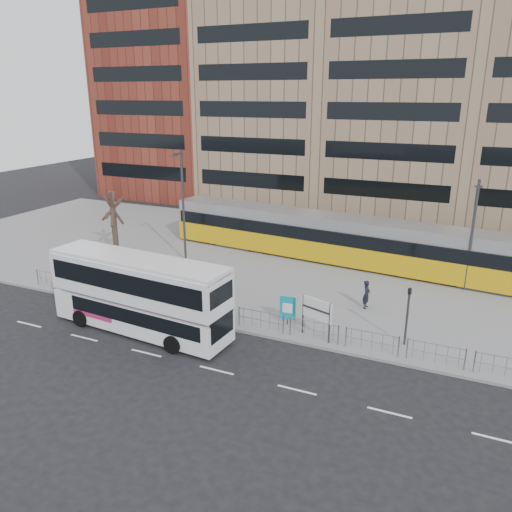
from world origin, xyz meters
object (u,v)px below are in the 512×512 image
at_px(station_sign, 316,311).
at_px(lamp_post_west, 183,202).
at_px(traffic_light_west, 101,268).
at_px(tram, 349,241).
at_px(ad_panel, 288,308).
at_px(traffic_light_east, 408,309).
at_px(pedestrian, 367,294).
at_px(lamp_post_east, 472,231).
at_px(double_decker_bus, 139,292).
at_px(bare_tree, 111,188).

distance_m(station_sign, lamp_post_west, 15.65).
relative_size(station_sign, traffic_light_west, 0.71).
xyz_separation_m(tram, ad_panel, (-0.47, -11.77, -0.78)).
xyz_separation_m(traffic_light_west, traffic_light_east, (18.13, 1.44, 0.00)).
distance_m(pedestrian, traffic_light_east, 4.83).
xyz_separation_m(station_sign, lamp_post_west, (-13.02, 8.14, 3.03)).
bearing_deg(traffic_light_east, lamp_post_east, 88.72).
height_order(double_decker_bus, ad_panel, double_decker_bus).
bearing_deg(ad_panel, traffic_light_west, 178.33).
bearing_deg(traffic_light_east, double_decker_bus, -150.02).
bearing_deg(double_decker_bus, lamp_post_east, 43.97).
bearing_deg(traffic_light_east, pedestrian, 140.36).
height_order(traffic_light_east, bare_tree, bare_tree).
relative_size(pedestrian, lamp_post_west, 0.21).
height_order(double_decker_bus, pedestrian, double_decker_bus).
bearing_deg(lamp_post_east, double_decker_bus, -140.34).
bearing_deg(lamp_post_east, bare_tree, -172.46).
height_order(station_sign, traffic_light_west, traffic_light_west).
distance_m(double_decker_bus, tram, 17.20).
xyz_separation_m(tram, bare_tree, (-17.24, -5.62, 3.59)).
xyz_separation_m(traffic_light_west, lamp_post_east, (20.60, 10.68, 2.01)).
distance_m(lamp_post_west, lamp_post_east, 20.02).
bearing_deg(pedestrian, traffic_light_west, 111.82).
relative_size(traffic_light_west, lamp_post_west, 0.37).
height_order(traffic_light_west, lamp_post_west, lamp_post_west).
bearing_deg(traffic_light_west, double_decker_bus, -32.74).
xyz_separation_m(tram, lamp_post_east, (8.29, -2.24, 2.22)).
xyz_separation_m(double_decker_bus, pedestrian, (10.63, 7.70, -1.25)).
distance_m(tram, traffic_light_east, 12.88).
xyz_separation_m(ad_panel, lamp_post_east, (8.76, 9.52, 3.01)).
bearing_deg(bare_tree, lamp_post_west, 11.37).
bearing_deg(traffic_light_west, lamp_post_east, 22.68).
bearing_deg(lamp_post_east, traffic_light_east, -104.92).
bearing_deg(station_sign, lamp_post_west, 167.32).
xyz_separation_m(ad_panel, pedestrian, (3.49, 4.05, -0.11)).
distance_m(station_sign, ad_panel, 2.15).
bearing_deg(station_sign, double_decker_bus, -143.45).
distance_m(traffic_light_west, bare_tree, 9.44).
bearing_deg(traffic_light_east, lamp_post_west, 171.76).
bearing_deg(pedestrian, ad_panel, 142.32).
xyz_separation_m(pedestrian, traffic_light_east, (2.81, -3.77, 1.11)).
bearing_deg(traffic_light_east, ad_panel, -163.79).
bearing_deg(bare_tree, traffic_light_west, -55.97).
relative_size(pedestrian, traffic_light_east, 0.56).
bearing_deg(ad_panel, lamp_post_east, 40.15).
xyz_separation_m(double_decker_bus, bare_tree, (-9.63, 9.80, 3.24)).
bearing_deg(ad_panel, tram, 80.47).
xyz_separation_m(station_sign, bare_tree, (-18.66, 7.00, 3.83)).
xyz_separation_m(traffic_light_east, bare_tree, (-23.07, 5.86, 3.37)).
height_order(double_decker_bus, lamp_post_east, lamp_post_east).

